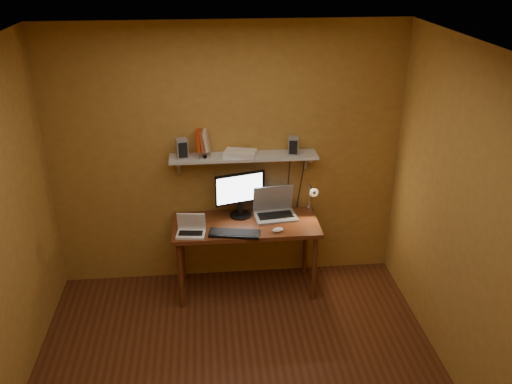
{
  "coord_description": "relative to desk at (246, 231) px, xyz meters",
  "views": [
    {
      "loc": [
        -0.2,
        -3.3,
        3.21
      ],
      "look_at": [
        0.24,
        1.18,
        1.12
      ],
      "focal_mm": 38.0,
      "sensor_mm": 36.0,
      "label": 1
    }
  ],
  "objects": [
    {
      "name": "laptop",
      "position": [
        0.29,
        0.15,
        0.16
      ],
      "size": [
        0.43,
        0.33,
        0.3
      ],
      "rotation": [
        0.0,
        0.0,
        0.11
      ],
      "color": "gray",
      "rests_on": "desk"
    },
    {
      "name": "room",
      "position": [
        -0.15,
        -1.28,
        0.64
      ],
      "size": [
        3.44,
        3.24,
        2.64
      ],
      "color": "#552D15",
      "rests_on": "ground"
    },
    {
      "name": "speaker_left",
      "position": [
        -0.57,
        0.18,
        0.8
      ],
      "size": [
        0.12,
        0.12,
        0.19
      ],
      "primitive_type": "cube",
      "rotation": [
        0.0,
        0.0,
        0.2
      ],
      "color": "gray",
      "rests_on": "wall_shelf"
    },
    {
      "name": "desk_lamp",
      "position": [
        0.66,
        0.13,
        0.29
      ],
      "size": [
        0.09,
        0.23,
        0.38
      ],
      "color": "silver",
      "rests_on": "desk"
    },
    {
      "name": "speaker_right",
      "position": [
        0.47,
        0.18,
        0.8
      ],
      "size": [
        0.11,
        0.11,
        0.17
      ],
      "primitive_type": "cube",
      "rotation": [
        0.0,
        0.0,
        -0.2
      ],
      "color": "gray",
      "rests_on": "wall_shelf"
    },
    {
      "name": "netbook",
      "position": [
        -0.52,
        -0.15,
        0.14
      ],
      "size": [
        0.28,
        0.21,
        0.2
      ],
      "rotation": [
        0.0,
        0.0,
        -0.12
      ],
      "color": "white",
      "rests_on": "desk"
    },
    {
      "name": "router",
      "position": [
        -0.03,
        0.18,
        0.73
      ],
      "size": [
        0.33,
        0.27,
        0.05
      ],
      "primitive_type": "cube",
      "rotation": [
        0.0,
        0.0,
        -0.27
      ],
      "color": "white",
      "rests_on": "wall_shelf"
    },
    {
      "name": "desk",
      "position": [
        0.0,
        0.0,
        0.0
      ],
      "size": [
        1.4,
        0.6,
        0.75
      ],
      "color": "brown",
      "rests_on": "ground"
    },
    {
      "name": "wall_shelf",
      "position": [
        -0.0,
        0.19,
        0.69
      ],
      "size": [
        1.4,
        0.25,
        0.21
      ],
      "color": "silver",
      "rests_on": "room"
    },
    {
      "name": "keyboard",
      "position": [
        -0.12,
        -0.21,
        0.1
      ],
      "size": [
        0.49,
        0.24,
        0.02
      ],
      "primitive_type": "cube",
      "rotation": [
        0.0,
        0.0,
        -0.18
      ],
      "color": "black",
      "rests_on": "desk"
    },
    {
      "name": "monitor",
      "position": [
        -0.04,
        0.16,
        0.34
      ],
      "size": [
        0.49,
        0.26,
        0.45
      ],
      "rotation": [
        0.0,
        0.0,
        0.27
      ],
      "color": "black",
      "rests_on": "desk"
    },
    {
      "name": "shelf_camera",
      "position": [
        -0.37,
        0.13,
        0.74
      ],
      "size": [
        0.11,
        0.07,
        0.06
      ],
      "color": "silver",
      "rests_on": "wall_shelf"
    },
    {
      "name": "mouse",
      "position": [
        0.28,
        -0.2,
        0.1
      ],
      "size": [
        0.12,
        0.1,
        0.04
      ],
      "primitive_type": "ellipsoid",
      "rotation": [
        0.0,
        0.0,
        0.3
      ],
      "color": "white",
      "rests_on": "desk"
    },
    {
      "name": "books",
      "position": [
        -0.38,
        0.22,
        0.83
      ],
      "size": [
        0.14,
        0.17,
        0.25
      ],
      "color": "red",
      "rests_on": "wall_shelf"
    }
  ]
}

